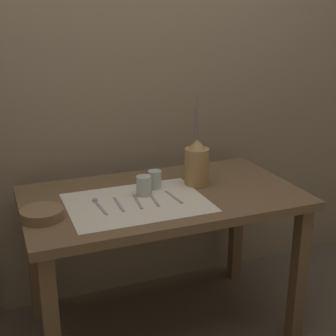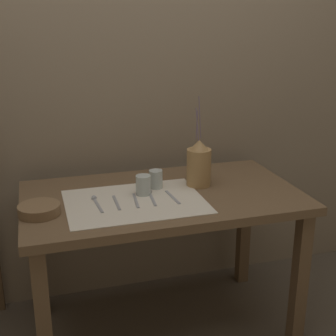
% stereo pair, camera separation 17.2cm
% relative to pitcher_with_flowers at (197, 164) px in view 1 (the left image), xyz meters
% --- Properties ---
extents(ground_plane, '(12.00, 12.00, 0.00)m').
position_rel_pitcher_with_flowers_xyz_m(ground_plane, '(-0.20, -0.06, -0.83)').
color(ground_plane, brown).
extents(stone_wall_back, '(7.00, 0.06, 2.40)m').
position_rel_pitcher_with_flowers_xyz_m(stone_wall_back, '(-0.20, 0.41, 0.37)').
color(stone_wall_back, gray).
rests_on(stone_wall_back, ground_plane).
extents(wooden_table, '(1.26, 0.71, 0.72)m').
position_rel_pitcher_with_flowers_xyz_m(wooden_table, '(-0.20, -0.06, -0.20)').
color(wooden_table, brown).
rests_on(wooden_table, ground_plane).
extents(linen_cloth, '(0.60, 0.44, 0.00)m').
position_rel_pitcher_with_flowers_xyz_m(linen_cloth, '(-0.34, -0.12, -0.10)').
color(linen_cloth, beige).
rests_on(linen_cloth, wooden_table).
extents(pitcher_with_flowers, '(0.12, 0.12, 0.43)m').
position_rel_pitcher_with_flowers_xyz_m(pitcher_with_flowers, '(0.00, 0.00, 0.00)').
color(pitcher_with_flowers, '#A87F4C').
rests_on(pitcher_with_flowers, wooden_table).
extents(wooden_bowl, '(0.17, 0.17, 0.04)m').
position_rel_pitcher_with_flowers_xyz_m(wooden_bowl, '(-0.74, -0.14, -0.08)').
color(wooden_bowl, brown).
rests_on(wooden_bowl, wooden_table).
extents(glass_tumbler_near, '(0.07, 0.07, 0.09)m').
position_rel_pitcher_with_flowers_xyz_m(glass_tumbler_near, '(-0.28, -0.05, -0.06)').
color(glass_tumbler_near, '#B7C1BC').
rests_on(glass_tumbler_near, wooden_table).
extents(glass_tumbler_far, '(0.06, 0.06, 0.08)m').
position_rel_pitcher_with_flowers_xyz_m(glass_tumbler_far, '(-0.21, 0.02, -0.06)').
color(glass_tumbler_far, '#B7C1BC').
rests_on(glass_tumbler_far, wooden_table).
extents(spoon_inner, '(0.03, 0.17, 0.02)m').
position_rel_pitcher_with_flowers_xyz_m(spoon_inner, '(-0.50, -0.07, -0.10)').
color(spoon_inner, '#939399').
rests_on(spoon_inner, wooden_table).
extents(fork_inner, '(0.02, 0.16, 0.00)m').
position_rel_pitcher_with_flowers_xyz_m(fork_inner, '(-0.42, -0.11, -0.10)').
color(fork_inner, '#939399').
rests_on(fork_inner, wooden_table).
extents(fork_outer, '(0.03, 0.16, 0.00)m').
position_rel_pitcher_with_flowers_xyz_m(fork_outer, '(-0.33, -0.12, -0.10)').
color(fork_outer, '#939399').
rests_on(fork_outer, wooden_table).
extents(spoon_outer, '(0.03, 0.17, 0.02)m').
position_rel_pitcher_with_flowers_xyz_m(spoon_outer, '(-0.25, -0.06, -0.10)').
color(spoon_outer, '#939399').
rests_on(spoon_outer, wooden_table).
extents(knife_center, '(0.02, 0.16, 0.00)m').
position_rel_pitcher_with_flowers_xyz_m(knife_center, '(-0.17, -0.12, -0.10)').
color(knife_center, '#939399').
rests_on(knife_center, wooden_table).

